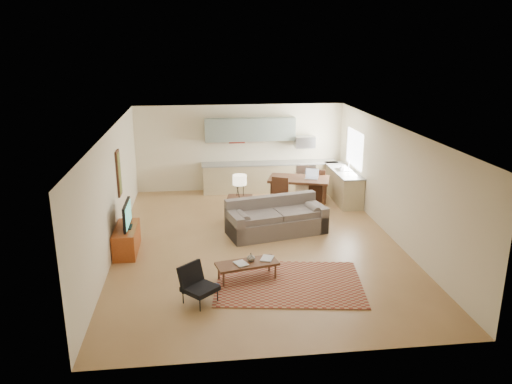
{
  "coord_description": "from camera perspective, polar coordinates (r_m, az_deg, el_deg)",
  "views": [
    {
      "loc": [
        -1.34,
        -10.88,
        4.55
      ],
      "look_at": [
        0.0,
        0.3,
        1.15
      ],
      "focal_mm": 35.0,
      "sensor_mm": 36.0,
      "label": 1
    }
  ],
  "objects": [
    {
      "name": "rug",
      "position": [
        9.96,
        3.77,
        -10.34
      ],
      "size": [
        3.08,
        2.35,
        0.02
      ],
      "primitive_type": "cube",
      "rotation": [
        0.0,
        0.0,
        -0.14
      ],
      "color": "maroon",
      "rests_on": "floor"
    },
    {
      "name": "tv_credenza",
      "position": [
        11.62,
        -14.56,
        -5.28
      ],
      "size": [
        0.48,
        1.26,
        0.58
      ],
      "primitive_type": null,
      "color": "#8D3813",
      "rests_on": "floor"
    },
    {
      "name": "sofa",
      "position": [
        12.25,
        2.38,
        -2.84
      ],
      "size": [
        2.68,
        1.63,
        0.87
      ],
      "primitive_type": null,
      "rotation": [
        0.0,
        0.0,
        0.23
      ],
      "color": "#60564E",
      "rests_on": "floor"
    },
    {
      "name": "tv",
      "position": [
        11.41,
        -14.53,
        -2.57
      ],
      "size": [
        0.1,
        0.97,
        0.58
      ],
      "primitive_type": null,
      "color": "black",
      "rests_on": "tv_credenza"
    },
    {
      "name": "book_a",
      "position": [
        9.83,
        -2.3,
        -8.31
      ],
      "size": [
        0.43,
        0.45,
        0.03
      ],
      "primitive_type": "imported",
      "rotation": [
        0.0,
        0.0,
        0.4
      ],
      "color": "maroon",
      "rests_on": "coffee_table"
    },
    {
      "name": "book_b",
      "position": [
        10.13,
        0.64,
        -7.53
      ],
      "size": [
        0.44,
        0.47,
        0.02
      ],
      "primitive_type": "imported",
      "rotation": [
        0.0,
        0.0,
        -0.37
      ],
      "color": "navy",
      "rests_on": "coffee_table"
    },
    {
      "name": "upper_cabinets",
      "position": [
        15.52,
        -0.67,
        7.16
      ],
      "size": [
        2.8,
        0.34,
        0.7
      ],
      "primitive_type": "cube",
      "color": "gray",
      "rests_on": "room"
    },
    {
      "name": "table_lamp",
      "position": [
        12.76,
        -1.88,
        0.76
      ],
      "size": [
        0.43,
        0.43,
        0.59
      ],
      "primitive_type": null,
      "rotation": [
        0.0,
        0.0,
        -0.23
      ],
      "color": "beige",
      "rests_on": "console_table"
    },
    {
      "name": "kitchen_range",
      "position": [
        15.96,
        5.48,
        1.84
      ],
      "size": [
        0.62,
        0.62,
        0.9
      ],
      "primitive_type": "cube",
      "color": "#A5A8AD",
      "rests_on": "ground"
    },
    {
      "name": "soap_bottle",
      "position": [
        14.78,
        9.77,
        2.72
      ],
      "size": [
        0.09,
        0.1,
        0.19
      ],
      "primitive_type": "imported",
      "rotation": [
        0.0,
        0.0,
        -0.05
      ],
      "color": "beige",
      "rests_on": "kitchen_counter_right"
    },
    {
      "name": "window_right",
      "position": [
        14.92,
        11.2,
        4.88
      ],
      "size": [
        0.02,
        1.4,
        1.05
      ],
      "primitive_type": "cube",
      "color": "white",
      "rests_on": "room"
    },
    {
      "name": "console_table",
      "position": [
        12.95,
        -1.85,
        -2.04
      ],
      "size": [
        0.69,
        0.52,
        0.73
      ],
      "primitive_type": null,
      "rotation": [
        0.0,
        0.0,
        -0.18
      ],
      "color": "#381E11",
      "rests_on": "floor"
    },
    {
      "name": "dining_chair_far",
      "position": [
        14.92,
        7.1,
        0.91
      ],
      "size": [
        0.63,
        0.64,
        1.0
      ],
      "primitive_type": null,
      "rotation": [
        0.0,
        0.0,
        2.75
      ],
      "color": "#381E11",
      "rests_on": "floor"
    },
    {
      "name": "room",
      "position": [
        11.42,
        0.18,
        0.53
      ],
      "size": [
        9.0,
        9.0,
        9.0
      ],
      "color": "#996E41",
      "rests_on": "ground"
    },
    {
      "name": "laptop",
      "position": [
        14.09,
        6.37,
        2.05
      ],
      "size": [
        0.43,
        0.37,
        0.27
      ],
      "primitive_type": null,
      "rotation": [
        0.0,
        0.0,
        -0.34
      ],
      "color": "#A5A8AD",
      "rests_on": "dining_table"
    },
    {
      "name": "wall_art_left",
      "position": [
        12.3,
        -15.38,
        2.07
      ],
      "size": [
        0.06,
        0.42,
        1.1
      ],
      "primitive_type": null,
      "color": "olive",
      "rests_on": "room"
    },
    {
      "name": "kitchen_counter_right",
      "position": [
        15.08,
        9.88,
        0.82
      ],
      "size": [
        0.64,
        2.26,
        0.92
      ],
      "primitive_type": null,
      "color": "tan",
      "rests_on": "ground"
    },
    {
      "name": "dining_table",
      "position": [
        14.28,
        4.89,
        -0.05
      ],
      "size": [
        1.89,
        1.42,
        0.85
      ],
      "primitive_type": null,
      "rotation": [
        0.0,
        0.0,
        -0.3
      ],
      "color": "#381E11",
      "rests_on": "floor"
    },
    {
      "name": "kitchen_microwave",
      "position": [
        15.73,
        5.58,
        5.73
      ],
      "size": [
        0.62,
        0.4,
        0.35
      ],
      "primitive_type": "cube",
      "color": "#A5A8AD",
      "rests_on": "room"
    },
    {
      "name": "triptych",
      "position": [
        15.65,
        -2.19,
        6.49
      ],
      "size": [
        1.7,
        0.04,
        0.5
      ],
      "primitive_type": null,
      "color": "beige",
      "rests_on": "room"
    },
    {
      "name": "dining_chair_near",
      "position": [
        13.62,
        2.48,
        -0.52
      ],
      "size": [
        0.65,
        0.66,
        0.99
      ],
      "primitive_type": null,
      "rotation": [
        0.0,
        0.0,
        -0.46
      ],
      "color": "#381E11",
      "rests_on": "floor"
    },
    {
      "name": "kitchen_counter_back",
      "position": [
        15.76,
        1.57,
        1.76
      ],
      "size": [
        4.26,
        0.64,
        0.92
      ],
      "primitive_type": null,
      "color": "tan",
      "rests_on": "ground"
    },
    {
      "name": "armchair",
      "position": [
        9.18,
        -6.42,
        -10.52
      ],
      "size": [
        0.87,
        0.87,
        0.7
      ],
      "primitive_type": null,
      "rotation": [
        0.0,
        0.0,
        0.75
      ],
      "color": "black",
      "rests_on": "floor"
    },
    {
      "name": "coffee_table",
      "position": [
        10.02,
        -1.02,
        -9.01
      ],
      "size": [
        1.31,
        0.75,
        0.37
      ],
      "primitive_type": null,
      "rotation": [
        0.0,
        0.0,
        0.22
      ],
      "color": "#492A18",
      "rests_on": "floor"
    },
    {
      "name": "vase",
      "position": [
        9.98,
        -0.59,
        -7.45
      ],
      "size": [
        0.21,
        0.21,
        0.17
      ],
      "primitive_type": "imported",
      "rotation": [
        0.0,
        0.0,
        -0.16
      ],
      "color": "black",
      "rests_on": "coffee_table"
    }
  ]
}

